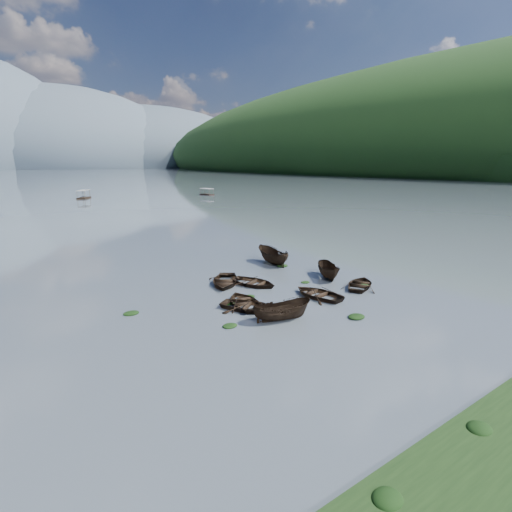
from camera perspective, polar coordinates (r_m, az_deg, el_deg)
ground_plane at (r=30.32m, az=13.47°, el=-7.94°), size 2400.00×2400.00×0.00m
right_hill_far at (r=537.49m, az=28.55°, el=10.56°), size 520.00×1200.00×190.00m
haze_mtn_c at (r=932.42m, az=-26.21°, el=11.29°), size 520.00×520.00×260.00m
haze_mtn_d at (r=979.80m, az=-15.60°, el=12.18°), size 520.00×520.00×220.00m
rowboat_0 at (r=30.16m, az=-0.96°, el=-7.67°), size 5.10×5.48×0.93m
rowboat_1 at (r=31.17m, az=-1.68°, el=-6.96°), size 4.06×4.95×0.90m
rowboat_2 at (r=28.35m, az=3.69°, el=-9.10°), size 4.57×2.74×1.66m
rowboat_3 at (r=33.34m, az=8.86°, el=-5.75°), size 3.72×4.81×0.92m
rowboat_4 at (r=36.64m, az=14.69°, el=-4.28°), size 5.17×4.71×0.88m
rowboat_5 at (r=38.77m, az=10.31°, el=-3.09°), size 3.66×4.59×1.69m
rowboat_6 at (r=35.90m, az=-0.35°, el=-4.20°), size 4.51×5.27×0.92m
rowboat_7 at (r=36.30m, az=-4.46°, el=-4.04°), size 5.64×5.92×1.00m
rowboat_8 at (r=43.39m, az=2.36°, el=-1.12°), size 2.44×5.23×1.95m
weed_clump_0 at (r=27.29m, az=-3.75°, el=-10.02°), size 1.05×0.86×0.23m
weed_clump_1 at (r=31.43m, az=-3.85°, el=-6.81°), size 1.04×0.83×0.23m
weed_clump_2 at (r=29.54m, az=14.14°, el=-8.55°), size 1.32×1.05×0.28m
weed_clump_3 at (r=36.95m, az=7.06°, el=-3.79°), size 0.85×0.72×0.19m
weed_clump_4 at (r=36.85m, az=15.15°, el=-4.21°), size 1.07×0.85×0.22m
weed_clump_5 at (r=30.72m, az=-17.40°, el=-7.91°), size 1.15×0.93×0.24m
weed_clump_6 at (r=32.80m, az=-1.00°, el=-5.91°), size 1.04×0.86×0.22m
weed_clump_7 at (r=42.37m, az=3.79°, el=-1.49°), size 1.25×1.00×0.27m
pontoon_centre at (r=132.41m, az=-23.36°, el=7.54°), size 5.34×6.81×2.42m
pontoon_right at (r=136.50m, az=-7.03°, el=8.65°), size 3.10×5.68×2.06m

